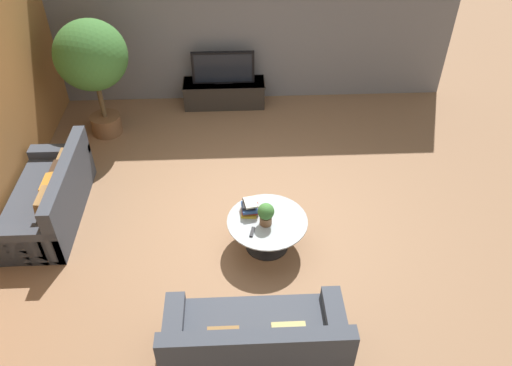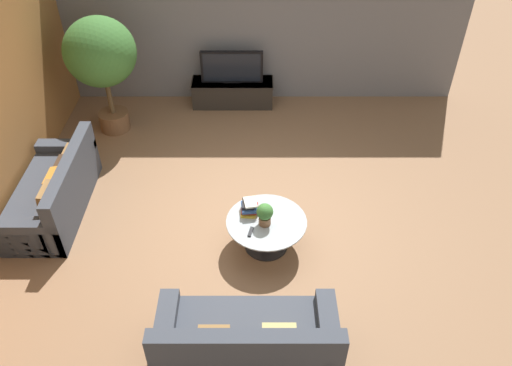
{
  "view_description": "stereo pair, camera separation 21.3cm",
  "coord_description": "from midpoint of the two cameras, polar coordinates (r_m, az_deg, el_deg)",
  "views": [
    {
      "loc": [
        -0.12,
        -5.01,
        4.74
      ],
      "look_at": [
        0.11,
        0.0,
        0.55
      ],
      "focal_mm": 35.0,
      "sensor_mm": 36.0,
      "label": 1
    },
    {
      "loc": [
        0.1,
        -5.02,
        4.74
      ],
      "look_at": [
        0.11,
        0.0,
        0.55
      ],
      "focal_mm": 35.0,
      "sensor_mm": 36.0,
      "label": 2
    }
  ],
  "objects": [
    {
      "name": "ground_plane",
      "position": [
        6.9,
        -1.83,
        -3.56
      ],
      "size": [
        24.0,
        24.0,
        0.0
      ],
      "primitive_type": "plane",
      "color": "#8C6647"
    },
    {
      "name": "back_wall_stone",
      "position": [
        8.89,
        -2.51,
        18.43
      ],
      "size": [
        7.4,
        0.12,
        3.0
      ],
      "primitive_type": "cube",
      "color": "slate",
      "rests_on": "ground"
    },
    {
      "name": "media_console",
      "position": [
        9.15,
        -4.32,
        10.23
      ],
      "size": [
        1.46,
        0.5,
        0.45
      ],
      "color": "#2D2823",
      "rests_on": "ground"
    },
    {
      "name": "television",
      "position": [
        8.91,
        -4.48,
        13.0
      ],
      "size": [
        1.09,
        0.13,
        0.57
      ],
      "color": "black",
      "rests_on": "media_console"
    },
    {
      "name": "coffee_table",
      "position": [
        6.26,
        0.31,
        -5.19
      ],
      "size": [
        1.0,
        1.0,
        0.44
      ],
      "color": "black",
      "rests_on": "ground"
    },
    {
      "name": "couch_by_wall",
      "position": [
        7.28,
        -23.2,
        -1.68
      ],
      "size": [
        0.84,
        1.85,
        0.84
      ],
      "rotation": [
        0.0,
        0.0,
        -1.57
      ],
      "color": "#3D424C",
      "rests_on": "ground"
    },
    {
      "name": "couch_near_entry",
      "position": [
        5.28,
        -1.28,
        -17.74
      ],
      "size": [
        1.83,
        0.84,
        0.84
      ],
      "rotation": [
        0.0,
        0.0,
        3.14
      ],
      "color": "#3D424C",
      "rests_on": "ground"
    },
    {
      "name": "potted_palm_tall",
      "position": [
        8.24,
        -18.98,
        13.2
      ],
      "size": [
        1.11,
        1.11,
        1.93
      ],
      "color": "brown",
      "rests_on": "ground"
    },
    {
      "name": "potted_plant_tabletop",
      "position": [
        6.02,
        0.12,
        -3.51
      ],
      "size": [
        0.21,
        0.21,
        0.3
      ],
      "color": "brown",
      "rests_on": "coffee_table"
    },
    {
      "name": "book_stack",
      "position": [
        6.23,
        -1.72,
        -2.8
      ],
      "size": [
        0.22,
        0.27,
        0.17
      ],
      "color": "gold",
      "rests_on": "coffee_table"
    },
    {
      "name": "remote_black",
      "position": [
        6.02,
        -1.45,
        -5.62
      ],
      "size": [
        0.08,
        0.16,
        0.02
      ],
      "primitive_type": "cube",
      "rotation": [
        0.0,
        0.0,
        -0.23
      ],
      "color": "black",
      "rests_on": "coffee_table"
    }
  ]
}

